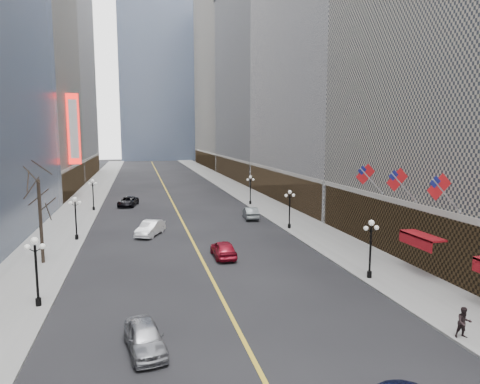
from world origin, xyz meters
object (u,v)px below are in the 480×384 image
streetlamp_east_1 (371,243)px  car_sb_far (251,213)px  car_nb_far (128,202)px  streetlamp_east_2 (290,205)px  streetlamp_east_3 (250,187)px  car_sb_mid (223,249)px  streetlamp_west_1 (36,264)px  streetlamp_west_2 (76,214)px  streetlamp_west_3 (93,191)px  car_nb_near (145,337)px  car_nb_mid (150,228)px

streetlamp_east_1 → car_sb_far: bearing=96.3°
streetlamp_east_1 → car_nb_far: 43.60m
streetlamp_east_2 → car_sb_far: bearing=111.0°
streetlamp_east_3 → car_sb_mid: size_ratio=0.98×
streetlamp_west_1 → car_nb_far: streetlamp_west_1 is taller
streetlamp_west_1 → streetlamp_west_2: size_ratio=1.00×
car_nb_far → car_sb_far: bearing=-29.1°
streetlamp_west_3 → car_sb_mid: size_ratio=0.98×
streetlamp_west_1 → car_nb_near: size_ratio=1.02×
streetlamp_west_3 → car_nb_near: streetlamp_west_3 is taller
streetlamp_east_3 → car_sb_far: streetlamp_east_3 is taller
car_nb_mid → streetlamp_west_1: bearing=-88.2°
streetlamp_east_2 → streetlamp_west_1: same height
streetlamp_east_1 → car_nb_near: bearing=-156.9°
car_nb_mid → streetlamp_east_3: bearing=71.3°
streetlamp_east_3 → streetlamp_west_2: 29.68m
car_nb_near → car_nb_mid: car_nb_mid is taller
car_sb_mid → car_nb_near: bearing=64.7°
car_nb_near → streetlamp_east_1: bearing=13.8°
streetlamp_east_1 → streetlamp_west_3: (-23.60, 36.00, 0.00)m
streetlamp_east_2 → streetlamp_west_2: same height
car_nb_mid → car_sb_far: size_ratio=1.04×
streetlamp_east_1 → streetlamp_east_3: 36.00m
car_sb_mid → streetlamp_east_3: bearing=-110.1°
streetlamp_east_3 → car_nb_mid: bearing=-132.7°
car_nb_far → streetlamp_west_2: bearing=-90.7°
streetlamp_east_2 → streetlamp_east_3: bearing=90.0°
car_sb_far → streetlamp_east_2: bearing=117.7°
streetlamp_west_2 → streetlamp_west_3: size_ratio=1.00×
car_nb_mid → car_sb_far: 14.76m
streetlamp_east_3 → streetlamp_west_3: bearing=180.0°
streetlamp_west_1 → car_nb_far: 39.61m
streetlamp_east_1 → streetlamp_west_1: size_ratio=1.00×
streetlamp_east_2 → streetlamp_west_2: (-23.60, 0.00, 0.00)m
streetlamp_east_3 → car_sb_far: 11.28m
streetlamp_west_3 → car_nb_far: bearing=34.3°
streetlamp_west_3 → car_sb_far: streetlamp_west_3 is taller
streetlamp_west_3 → streetlamp_west_1: bearing=-90.0°
streetlamp_east_1 → streetlamp_west_1: same height
car_nb_mid → car_nb_far: bearing=121.8°
streetlamp_east_2 → streetlamp_west_3: (-23.60, 18.00, 0.00)m
car_sb_far → car_nb_near: bearing=73.0°
streetlamp_east_1 → car_sb_far: (-2.80, 25.28, -2.12)m
streetlamp_east_3 → streetlamp_west_2: (-23.60, -18.00, 0.00)m
streetlamp_east_1 → car_nb_mid: 24.68m
streetlamp_west_1 → streetlamp_west_3: bearing=90.0°
streetlamp_west_3 → car_sb_mid: (13.80, -27.56, -2.12)m
streetlamp_west_1 → streetlamp_west_2: bearing=90.0°
streetlamp_west_1 → car_sb_far: 32.80m
streetlamp_east_1 → streetlamp_east_3: (0.00, 36.00, 0.00)m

